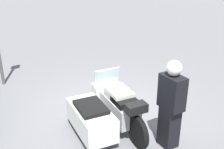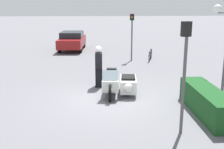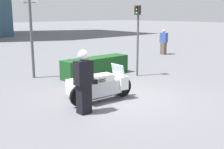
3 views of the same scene
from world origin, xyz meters
name	(u,v)px [view 1 (image 1 of 3)]	position (x,y,z in m)	size (l,w,h in m)	color
ground_plane	(108,110)	(0.00, 0.00, 0.00)	(160.00, 160.00, 0.00)	slate
police_motorcycle	(103,110)	(-0.62, 0.48, 0.47)	(2.40, 1.49, 1.16)	black
officer_rider	(171,103)	(-1.82, -0.36, 0.97)	(0.50, 0.31, 1.84)	black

